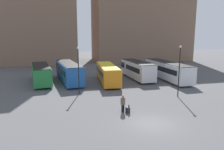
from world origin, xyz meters
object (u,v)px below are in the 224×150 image
object	(u,v)px
suitcase	(128,110)
bus_3	(137,69)
bus_1	(69,72)
lamp_post_1	(179,67)
traveler	(123,102)
bus_0	(41,73)
bus_4	(167,70)
bus_2	(108,73)
lamp_post_0	(78,67)

from	to	relation	value
suitcase	bus_3	bearing A→B (deg)	-43.60
bus_1	lamp_post_1	xyz separation A→B (m)	(12.38, -11.91, 1.95)
bus_1	bus_3	bearing A→B (deg)	-99.19
traveler	suitcase	xyz separation A→B (m)	(0.39, -0.34, -0.74)
bus_0	bus_1	xyz separation A→B (m)	(4.21, -0.15, 0.12)
bus_4	suitcase	world-z (taller)	bus_4
bus_3	traveler	bearing A→B (deg)	152.93
lamp_post_1	suitcase	bearing A→B (deg)	-152.93
bus_4	bus_2	bearing A→B (deg)	89.23
bus_3	suitcase	world-z (taller)	bus_3
bus_0	lamp_post_1	xyz separation A→B (m)	(16.59, -12.05, 2.08)
bus_3	lamp_post_0	distance (m)	12.96
bus_4	suitcase	bearing A→B (deg)	139.65
bus_0	bus_2	xyz separation A→B (m)	(10.08, -2.24, -0.02)
traveler	lamp_post_1	distance (m)	9.13
bus_4	traveler	xyz separation A→B (m)	(-11.72, -13.38, -0.57)
bus_3	bus_2	bearing A→B (deg)	105.10
bus_2	traveler	world-z (taller)	bus_2
bus_4	bus_3	bearing A→B (deg)	69.27
traveler	suitcase	size ratio (longest dim) A/B	2.04
bus_1	traveler	distance (m)	16.08
lamp_post_0	lamp_post_1	size ratio (longest dim) A/B	0.96
bus_4	lamp_post_0	xyz separation A→B (m)	(-15.20, -5.66, 1.87)
bus_4	traveler	distance (m)	17.80
bus_1	lamp_post_0	size ratio (longest dim) A/B	1.89
suitcase	lamp_post_1	xyz separation A→B (m)	(7.62, 3.89, 3.30)
bus_2	bus_4	xyz separation A→B (m)	(10.22, 0.00, 0.11)
bus_0	suitcase	xyz separation A→B (m)	(8.97, -15.95, -1.22)
traveler	bus_0	bearing A→B (deg)	8.47
bus_2	traveler	bearing A→B (deg)	177.66
bus_0	lamp_post_1	world-z (taller)	lamp_post_1
bus_3	traveler	size ratio (longest dim) A/B	5.53
bus_0	bus_1	distance (m)	4.21
suitcase	lamp_post_1	world-z (taller)	lamp_post_1
bus_1	lamp_post_1	size ratio (longest dim) A/B	1.82
bus_3	lamp_post_1	xyz separation A→B (m)	(0.99, -11.53, 1.99)
bus_3	suitcase	xyz separation A→B (m)	(-6.63, -15.42, -1.31)
bus_3	lamp_post_0	xyz separation A→B (m)	(-10.50, -7.37, 1.86)
bus_1	lamp_post_1	world-z (taller)	lamp_post_1
bus_0	bus_3	bearing A→B (deg)	-98.72
bus_1	bus_2	distance (m)	6.24
bus_3	traveler	xyz separation A→B (m)	(-7.02, -15.08, -0.58)
bus_4	traveler	bearing A→B (deg)	137.98
bus_1	bus_3	world-z (taller)	bus_1
bus_2	bus_4	bearing A→B (deg)	-85.89
bus_3	bus_4	xyz separation A→B (m)	(4.70, -1.70, -0.00)
bus_3	suitcase	bearing A→B (deg)	154.63
bus_1	lamp_post_0	bearing A→B (deg)	179.25
bus_1	bus_3	distance (m)	11.40
suitcase	lamp_post_1	bearing A→B (deg)	-83.25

